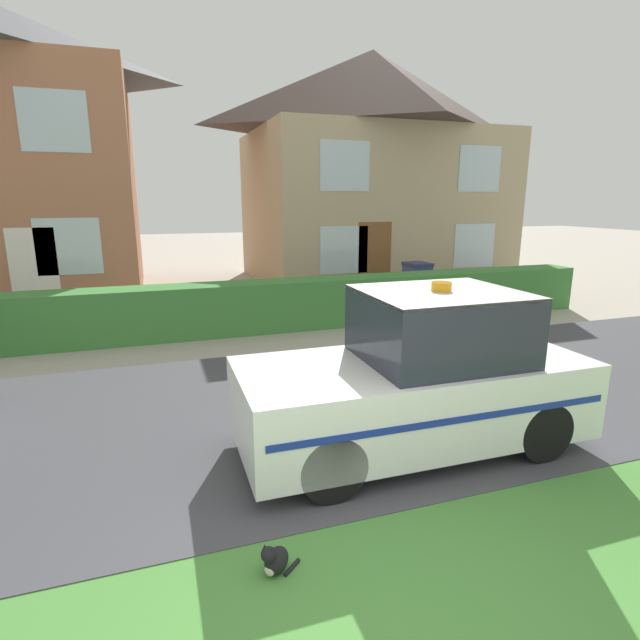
{
  "coord_description": "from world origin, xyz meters",
  "views": [
    {
      "loc": [
        -1.28,
        -2.29,
        2.72
      ],
      "look_at": [
        0.93,
        4.22,
        1.05
      ],
      "focal_mm": 28.0,
      "sensor_mm": 36.0,
      "label": 1
    }
  ],
  "objects": [
    {
      "name": "house_right",
      "position": [
        5.91,
        13.6,
        3.75
      ],
      "size": [
        8.07,
        6.34,
        7.34
      ],
      "color": "tan",
      "rests_on": "ground"
    },
    {
      "name": "police_car",
      "position": [
        1.4,
        2.24,
        0.8
      ],
      "size": [
        3.82,
        1.63,
        1.85
      ],
      "rotation": [
        0.0,
        0.0,
        3.13
      ],
      "color": "black",
      "rests_on": "road_strip"
    },
    {
      "name": "cat",
      "position": [
        -0.58,
        0.81,
        0.12
      ],
      "size": [
        0.33,
        0.27,
        0.29
      ],
      "rotation": [
        0.0,
        0.0,
        3.86
      ],
      "color": "black",
      "rests_on": "ground"
    },
    {
      "name": "house_left",
      "position": [
        -4.86,
        13.78,
        3.89
      ],
      "size": [
        6.89,
        6.86,
        7.65
      ],
      "color": "#A86B4C",
      "rests_on": "ground"
    },
    {
      "name": "wheelie_bin",
      "position": [
        5.14,
        8.9,
        0.58
      ],
      "size": [
        0.61,
        0.69,
        1.15
      ],
      "rotation": [
        0.0,
        0.0,
        0.08
      ],
      "color": "#474C8C",
      "rests_on": "ground"
    },
    {
      "name": "road_strip",
      "position": [
        0.0,
        3.69,
        0.01
      ],
      "size": [
        28.0,
        5.01,
        0.01
      ],
      "primitive_type": "cube",
      "color": "#424247",
      "rests_on": "ground"
    },
    {
      "name": "garden_hedge",
      "position": [
        1.33,
        7.83,
        0.52
      ],
      "size": [
        14.81,
        0.79,
        1.05
      ],
      "primitive_type": "cube",
      "color": "#3D7F38",
      "rests_on": "ground"
    }
  ]
}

